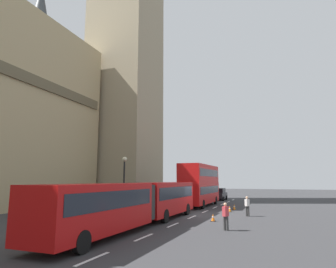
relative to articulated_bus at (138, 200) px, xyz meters
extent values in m
plane|color=#333335|center=(7.86, -1.99, -1.75)|extent=(160.00, 160.00, 0.00)
cube|color=silver|center=(-7.69, -1.99, -1.74)|extent=(2.20, 0.16, 0.01)
cube|color=silver|center=(-3.09, -1.99, -1.74)|extent=(2.20, 0.16, 0.01)
cube|color=silver|center=(1.51, -1.99, -1.74)|extent=(2.20, 0.16, 0.01)
cube|color=silver|center=(6.11, -1.99, -1.74)|extent=(2.20, 0.16, 0.01)
cube|color=silver|center=(10.71, -1.99, -1.74)|extent=(2.20, 0.16, 0.01)
cube|color=silver|center=(15.31, -1.99, -1.74)|extent=(2.20, 0.16, 0.01)
cube|color=silver|center=(19.91, -1.99, -1.74)|extent=(2.20, 0.16, 0.01)
cube|color=silver|center=(24.51, -1.99, -1.74)|extent=(2.20, 0.16, 0.01)
cube|color=silver|center=(29.11, -1.99, -1.74)|extent=(2.20, 0.16, 0.01)
cube|color=tan|center=(21.89, 14.01, 26.01)|extent=(9.74, 9.74, 55.51)
cone|color=#383D42|center=(7.17, 18.01, 23.29)|extent=(2.40, 2.40, 5.89)
cube|color=#B20F0F|center=(4.72, 0.01, -0.10)|extent=(8.56, 2.50, 2.50)
cube|color=#1E232D|center=(4.72, 0.01, 0.35)|extent=(7.87, 2.54, 0.90)
cube|color=#B20F0F|center=(-4.73, 0.01, -0.10)|extent=(8.56, 2.50, 2.50)
cube|color=#1E232D|center=(-4.73, 0.01, 0.35)|extent=(7.87, 2.54, 0.90)
cylinder|color=#2D2D2D|center=(0.00, 0.01, -0.10)|extent=(2.38, 2.38, 2.25)
cylinder|color=black|center=(7.46, -1.12, -1.25)|extent=(1.00, 0.30, 1.00)
cylinder|color=black|center=(2.16, -1.12, -1.25)|extent=(1.00, 0.30, 1.00)
cylinder|color=black|center=(-7.30, -1.12, -1.25)|extent=(1.00, 0.30, 1.00)
cube|color=red|center=(16.42, 0.01, -0.15)|extent=(10.27, 2.50, 2.40)
cube|color=#1E232D|center=(16.42, 0.01, 0.20)|extent=(9.24, 2.54, 0.84)
cube|color=red|center=(16.42, 0.01, 2.10)|extent=(10.06, 2.50, 2.10)
cube|color=#1E232D|center=(16.42, 0.01, 2.20)|extent=(9.24, 2.54, 0.84)
cylinder|color=black|center=(19.71, -1.12, -1.25)|extent=(1.00, 0.30, 1.00)
cylinder|color=black|center=(13.14, -1.12, -1.25)|extent=(1.00, 0.30, 1.00)
cube|color=black|center=(27.60, -0.08, -1.05)|extent=(4.40, 1.80, 0.90)
cube|color=black|center=(27.40, -0.08, -0.25)|extent=(2.46, 1.66, 0.70)
cylinder|color=black|center=(29.01, -0.89, -1.43)|extent=(0.64, 0.30, 0.64)
cylinder|color=black|center=(26.19, -0.89, -1.43)|extent=(0.64, 0.30, 0.64)
cube|color=black|center=(4.32, -4.20, -1.73)|extent=(0.36, 0.36, 0.03)
cone|color=orange|center=(4.32, -4.20, -1.44)|extent=(0.28, 0.28, 0.55)
cylinder|color=white|center=(4.32, -4.20, -1.41)|extent=(0.17, 0.17, 0.08)
cube|color=black|center=(11.38, -4.32, -1.73)|extent=(0.36, 0.36, 0.03)
cone|color=orange|center=(11.38, -4.32, -1.44)|extent=(0.28, 0.28, 0.55)
cylinder|color=white|center=(11.38, -4.32, -1.41)|extent=(0.17, 0.17, 0.08)
cube|color=black|center=(13.50, -4.44, -1.73)|extent=(0.36, 0.36, 0.03)
cone|color=orange|center=(13.50, -4.44, -1.44)|extent=(0.28, 0.28, 0.55)
cylinder|color=white|center=(13.50, -4.44, -1.41)|extent=(0.17, 0.17, 0.08)
cylinder|color=black|center=(5.86, 4.51, -1.60)|extent=(0.32, 0.32, 0.30)
cylinder|color=black|center=(5.86, 4.51, 0.65)|extent=(0.16, 0.16, 4.80)
sphere|color=beige|center=(5.86, 4.51, 3.30)|extent=(0.44, 0.44, 0.44)
cylinder|color=#333333|center=(0.64, -5.91, -1.32)|extent=(0.16, 0.16, 0.86)
cylinder|color=#333333|center=(0.72, -5.73, -1.32)|extent=(0.16, 0.16, 0.86)
cube|color=#BF383F|center=(0.68, -5.82, -0.59)|extent=(0.46, 0.38, 0.60)
sphere|color=tan|center=(0.68, -5.82, -0.17)|extent=(0.22, 0.22, 0.22)
cylinder|color=#333333|center=(8.34, -6.42, -1.32)|extent=(0.16, 0.16, 0.86)
cylinder|color=#333333|center=(8.44, -6.25, -1.32)|extent=(0.16, 0.16, 0.86)
cube|color=silver|center=(8.39, -6.33, -0.59)|extent=(0.47, 0.41, 0.60)
sphere|color=tan|center=(8.39, -6.33, -0.17)|extent=(0.22, 0.22, 0.22)
camera|label=1|loc=(-17.72, -9.13, 1.35)|focal=30.38mm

